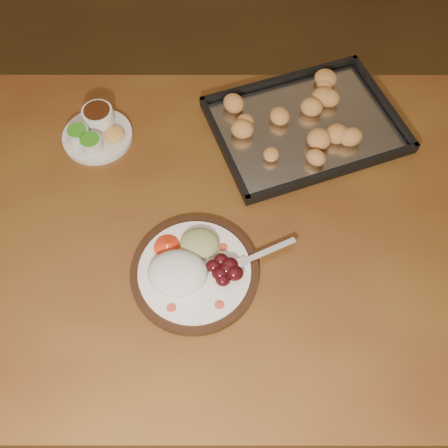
{
  "coord_description": "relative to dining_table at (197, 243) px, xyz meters",
  "views": [
    {
      "loc": [
        0.22,
        -0.41,
        1.7
      ],
      "look_at": [
        0.18,
        0.12,
        0.77
      ],
      "focal_mm": 40.0,
      "sensor_mm": 36.0,
      "label": 1
    }
  ],
  "objects": [
    {
      "name": "dinner_plate",
      "position": [
        0.01,
        -0.12,
        0.12
      ],
      "size": [
        0.34,
        0.26,
        0.06
      ],
      "rotation": [
        0.0,
        0.0,
        0.28
      ],
      "color": "black",
      "rests_on": "dining_table"
    },
    {
      "name": "dining_table",
      "position": [
        0.0,
        0.0,
        0.0
      ],
      "size": [
        1.55,
        0.99,
        0.75
      ],
      "rotation": [
        0.0,
        0.0,
        0.06
      ],
      "color": "brown",
      "rests_on": "ground"
    },
    {
      "name": "condiment_saucer",
      "position": [
        -0.26,
        0.23,
        0.12
      ],
      "size": [
        0.17,
        0.17,
        0.06
      ],
      "rotation": [
        0.0,
        0.0,
        -0.31
      ],
      "color": "silver",
      "rests_on": "dining_table"
    },
    {
      "name": "baking_tray",
      "position": [
        0.25,
        0.28,
        0.11
      ],
      "size": [
        0.53,
        0.47,
        0.05
      ],
      "rotation": [
        0.0,
        0.0,
        0.41
      ],
      "color": "black",
      "rests_on": "dining_table"
    },
    {
      "name": "ground",
      "position": [
        -0.12,
        -0.13,
        -0.65
      ],
      "size": [
        4.0,
        4.0,
        0.0
      ],
      "primitive_type": "plane",
      "color": "#513B1B",
      "rests_on": "ground"
    }
  ]
}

